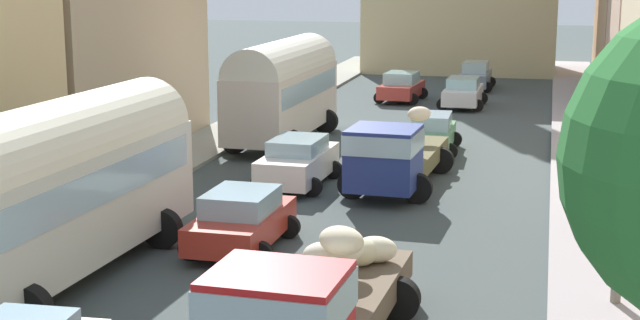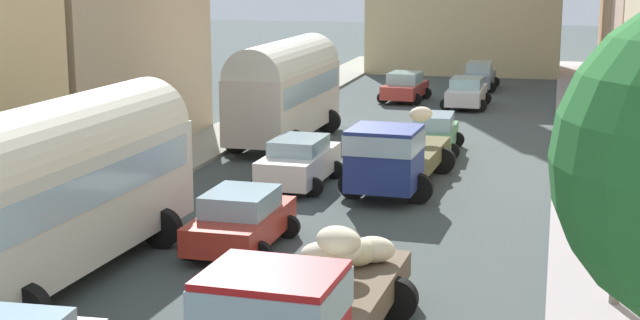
{
  "view_description": "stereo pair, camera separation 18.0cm",
  "coord_description": "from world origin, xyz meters",
  "px_view_note": "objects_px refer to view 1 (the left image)",
  "views": [
    {
      "loc": [
        5.81,
        -7.62,
        7.13
      ],
      "look_at": [
        0.0,
        16.16,
        1.97
      ],
      "focal_mm": 53.04,
      "sensor_mm": 36.0,
      "label": 1
    },
    {
      "loc": [
        5.99,
        -7.58,
        7.13
      ],
      "look_at": [
        0.0,
        16.16,
        1.97
      ],
      "focal_mm": 53.04,
      "sensor_mm": 36.0,
      "label": 2
    }
  ],
  "objects_px": {
    "car_1": "(463,92)",
    "pedestrian_1": "(618,261)",
    "parked_bus_1": "(283,86)",
    "car_0": "(432,133)",
    "car_5": "(298,161)",
    "cargo_truck_1": "(394,153)",
    "car_6": "(401,87)",
    "parked_bus_0": "(56,183)",
    "cargo_truck_0": "(308,306)",
    "car_4": "(241,220)",
    "car_2": "(475,76)"
  },
  "relations": [
    {
      "from": "cargo_truck_1",
      "to": "parked_bus_1",
      "type": "bearing_deg",
      "value": 128.61
    },
    {
      "from": "car_6",
      "to": "car_2",
      "type": "bearing_deg",
      "value": 58.78
    },
    {
      "from": "car_6",
      "to": "car_1",
      "type": "bearing_deg",
      "value": -22.0
    },
    {
      "from": "car_0",
      "to": "cargo_truck_1",
      "type": "bearing_deg",
      "value": -93.37
    },
    {
      "from": "cargo_truck_1",
      "to": "car_2",
      "type": "height_order",
      "value": "cargo_truck_1"
    },
    {
      "from": "car_0",
      "to": "pedestrian_1",
      "type": "bearing_deg",
      "value": -69.58
    },
    {
      "from": "cargo_truck_0",
      "to": "car_4",
      "type": "bearing_deg",
      "value": 117.29
    },
    {
      "from": "parked_bus_0",
      "to": "cargo_truck_0",
      "type": "height_order",
      "value": "parked_bus_0"
    },
    {
      "from": "parked_bus_0",
      "to": "cargo_truck_1",
      "type": "relative_size",
      "value": 1.34
    },
    {
      "from": "car_0",
      "to": "cargo_truck_0",
      "type": "bearing_deg",
      "value": -89.02
    },
    {
      "from": "car_0",
      "to": "car_5",
      "type": "height_order",
      "value": "car_5"
    },
    {
      "from": "parked_bus_1",
      "to": "car_4",
      "type": "bearing_deg",
      "value": -78.27
    },
    {
      "from": "car_2",
      "to": "car_5",
      "type": "xyz_separation_m",
      "value": [
        -3.68,
        -25.07,
        0.02
      ]
    },
    {
      "from": "car_4",
      "to": "pedestrian_1",
      "type": "relative_size",
      "value": 2.18
    },
    {
      "from": "car_0",
      "to": "car_5",
      "type": "bearing_deg",
      "value": -118.44
    },
    {
      "from": "pedestrian_1",
      "to": "car_6",
      "type": "bearing_deg",
      "value": 107.48
    },
    {
      "from": "car_6",
      "to": "car_5",
      "type": "bearing_deg",
      "value": -90.92
    },
    {
      "from": "car_2",
      "to": "pedestrian_1",
      "type": "xyz_separation_m",
      "value": [
        5.65,
        -34.17,
        0.24
      ]
    },
    {
      "from": "pedestrian_1",
      "to": "parked_bus_1",
      "type": "bearing_deg",
      "value": 126.26
    },
    {
      "from": "parked_bus_1",
      "to": "car_1",
      "type": "distance_m",
      "value": 12.81
    },
    {
      "from": "car_0",
      "to": "car_4",
      "type": "relative_size",
      "value": 1.01
    },
    {
      "from": "car_4",
      "to": "cargo_truck_1",
      "type": "bearing_deg",
      "value": 68.39
    },
    {
      "from": "cargo_truck_1",
      "to": "car_4",
      "type": "height_order",
      "value": "cargo_truck_1"
    },
    {
      "from": "car_2",
      "to": "car_6",
      "type": "distance_m",
      "value": 6.49
    },
    {
      "from": "cargo_truck_0",
      "to": "car_0",
      "type": "bearing_deg",
      "value": 90.98
    },
    {
      "from": "car_4",
      "to": "car_5",
      "type": "bearing_deg",
      "value": 93.23
    },
    {
      "from": "parked_bus_1",
      "to": "car_1",
      "type": "height_order",
      "value": "parked_bus_1"
    },
    {
      "from": "pedestrian_1",
      "to": "parked_bus_0",
      "type": "bearing_deg",
      "value": -174.55
    },
    {
      "from": "car_4",
      "to": "car_5",
      "type": "distance_m",
      "value": 6.97
    },
    {
      "from": "parked_bus_0",
      "to": "car_4",
      "type": "bearing_deg",
      "value": 45.75
    },
    {
      "from": "cargo_truck_1",
      "to": "car_1",
      "type": "bearing_deg",
      "value": 88.49
    },
    {
      "from": "parked_bus_0",
      "to": "pedestrian_1",
      "type": "relative_size",
      "value": 5.42
    },
    {
      "from": "parked_bus_0",
      "to": "car_4",
      "type": "xyz_separation_m",
      "value": [
        3.22,
        3.31,
        -1.54
      ]
    },
    {
      "from": "cargo_truck_0",
      "to": "car_5",
      "type": "xyz_separation_m",
      "value": [
        -3.87,
        13.69,
        -0.44
      ]
    },
    {
      "from": "cargo_truck_0",
      "to": "pedestrian_1",
      "type": "relative_size",
      "value": 3.98
    },
    {
      "from": "cargo_truck_1",
      "to": "car_5",
      "type": "bearing_deg",
      "value": 179.45
    },
    {
      "from": "parked_bus_0",
      "to": "cargo_truck_1",
      "type": "xyz_separation_m",
      "value": [
        5.96,
        10.23,
        -1.07
      ]
    },
    {
      "from": "cargo_truck_1",
      "to": "pedestrian_1",
      "type": "bearing_deg",
      "value": -55.68
    },
    {
      "from": "car_0",
      "to": "car_4",
      "type": "bearing_deg",
      "value": -103.08
    },
    {
      "from": "pedestrian_1",
      "to": "car_5",
      "type": "bearing_deg",
      "value": 135.7
    },
    {
      "from": "parked_bus_0",
      "to": "cargo_truck_0",
      "type": "distance_m",
      "value": 7.59
    },
    {
      "from": "car_4",
      "to": "car_0",
      "type": "bearing_deg",
      "value": 76.92
    },
    {
      "from": "cargo_truck_1",
      "to": "car_5",
      "type": "xyz_separation_m",
      "value": [
        -3.14,
        0.03,
        -0.42
      ]
    },
    {
      "from": "cargo_truck_1",
      "to": "car_6",
      "type": "xyz_separation_m",
      "value": [
        -2.82,
        19.55,
        -0.47
      ]
    },
    {
      "from": "parked_bus_1",
      "to": "car_6",
      "type": "height_order",
      "value": "parked_bus_1"
    },
    {
      "from": "car_0",
      "to": "car_6",
      "type": "distance_m",
      "value": 13.41
    },
    {
      "from": "parked_bus_0",
      "to": "car_4",
      "type": "height_order",
      "value": "parked_bus_0"
    },
    {
      "from": "parked_bus_0",
      "to": "car_4",
      "type": "distance_m",
      "value": 4.87
    },
    {
      "from": "car_1",
      "to": "pedestrian_1",
      "type": "bearing_deg",
      "value": -78.18
    },
    {
      "from": "pedestrian_1",
      "to": "car_0",
      "type": "bearing_deg",
      "value": 110.42
    }
  ]
}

